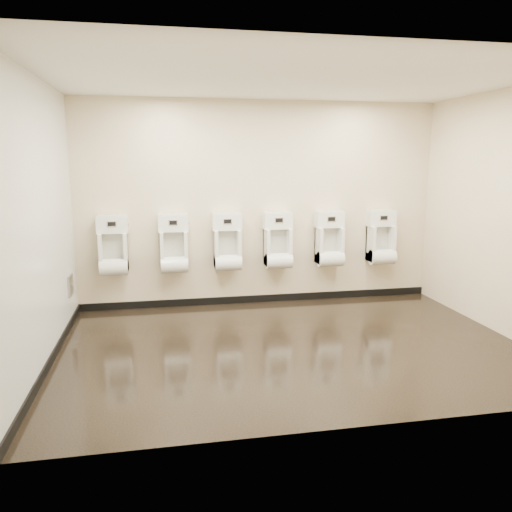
{
  "coord_description": "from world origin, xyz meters",
  "views": [
    {
      "loc": [
        -1.35,
        -5.03,
        2.0
      ],
      "look_at": [
        -0.29,
        0.55,
        0.91
      ],
      "focal_mm": 35.0,
      "sensor_mm": 36.0,
      "label": 1
    }
  ],
  "objects_px": {
    "urinal_3": "(278,245)",
    "urinal_5": "(381,241)",
    "access_panel": "(70,285)",
    "urinal_1": "(174,248)",
    "urinal_0": "(113,250)",
    "urinal_4": "(330,243)",
    "urinal_2": "(227,246)"
  },
  "relations": [
    {
      "from": "urinal_5",
      "to": "urinal_0",
      "type": "bearing_deg",
      "value": 180.0
    },
    {
      "from": "access_panel",
      "to": "urinal_0",
      "type": "bearing_deg",
      "value": 40.16
    },
    {
      "from": "urinal_2",
      "to": "urinal_4",
      "type": "xyz_separation_m",
      "value": [
        1.46,
        0.0,
        0.0
      ]
    },
    {
      "from": "urinal_1",
      "to": "urinal_2",
      "type": "relative_size",
      "value": 1.0
    },
    {
      "from": "access_panel",
      "to": "urinal_1",
      "type": "bearing_deg",
      "value": 18.07
    },
    {
      "from": "urinal_1",
      "to": "urinal_5",
      "type": "height_order",
      "value": "same"
    },
    {
      "from": "urinal_3",
      "to": "urinal_5",
      "type": "xyz_separation_m",
      "value": [
        1.53,
        0.0,
        0.0
      ]
    },
    {
      "from": "urinal_5",
      "to": "urinal_3",
      "type": "bearing_deg",
      "value": 180.0
    },
    {
      "from": "urinal_3",
      "to": "access_panel",
      "type": "bearing_deg",
      "value": -171.26
    },
    {
      "from": "urinal_0",
      "to": "urinal_3",
      "type": "xyz_separation_m",
      "value": [
        2.21,
        0.0,
        0.0
      ]
    },
    {
      "from": "urinal_0",
      "to": "urinal_3",
      "type": "height_order",
      "value": "same"
    },
    {
      "from": "access_panel",
      "to": "urinal_0",
      "type": "height_order",
      "value": "urinal_0"
    },
    {
      "from": "urinal_0",
      "to": "urinal_1",
      "type": "xyz_separation_m",
      "value": [
        0.78,
        0.0,
        0.0
      ]
    },
    {
      "from": "urinal_2",
      "to": "urinal_3",
      "type": "relative_size",
      "value": 1.0
    },
    {
      "from": "urinal_4",
      "to": "urinal_5",
      "type": "bearing_deg",
      "value": 0.0
    },
    {
      "from": "urinal_3",
      "to": "urinal_4",
      "type": "bearing_deg",
      "value": 0.0
    },
    {
      "from": "urinal_2",
      "to": "urinal_5",
      "type": "relative_size",
      "value": 1.0
    },
    {
      "from": "urinal_0",
      "to": "urinal_1",
      "type": "relative_size",
      "value": 1.0
    },
    {
      "from": "access_panel",
      "to": "urinal_2",
      "type": "height_order",
      "value": "urinal_2"
    },
    {
      "from": "urinal_1",
      "to": "urinal_3",
      "type": "xyz_separation_m",
      "value": [
        1.43,
        0.0,
        0.0
      ]
    },
    {
      "from": "urinal_1",
      "to": "urinal_2",
      "type": "height_order",
      "value": "same"
    },
    {
      "from": "urinal_1",
      "to": "urinal_5",
      "type": "bearing_deg",
      "value": 0.0
    },
    {
      "from": "urinal_3",
      "to": "urinal_5",
      "type": "height_order",
      "value": "same"
    },
    {
      "from": "urinal_1",
      "to": "urinal_3",
      "type": "relative_size",
      "value": 1.0
    },
    {
      "from": "urinal_0",
      "to": "urinal_2",
      "type": "xyz_separation_m",
      "value": [
        1.5,
        0.0,
        0.0
      ]
    },
    {
      "from": "access_panel",
      "to": "urinal_1",
      "type": "relative_size",
      "value": 0.33
    },
    {
      "from": "urinal_2",
      "to": "access_panel",
      "type": "bearing_deg",
      "value": -168.23
    },
    {
      "from": "urinal_1",
      "to": "urinal_0",
      "type": "bearing_deg",
      "value": 180.0
    },
    {
      "from": "urinal_1",
      "to": "urinal_2",
      "type": "bearing_deg",
      "value": 0.0
    },
    {
      "from": "urinal_2",
      "to": "urinal_3",
      "type": "height_order",
      "value": "same"
    },
    {
      "from": "urinal_0",
      "to": "urinal_5",
      "type": "distance_m",
      "value": 3.74
    },
    {
      "from": "urinal_0",
      "to": "urinal_3",
      "type": "relative_size",
      "value": 1.0
    }
  ]
}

